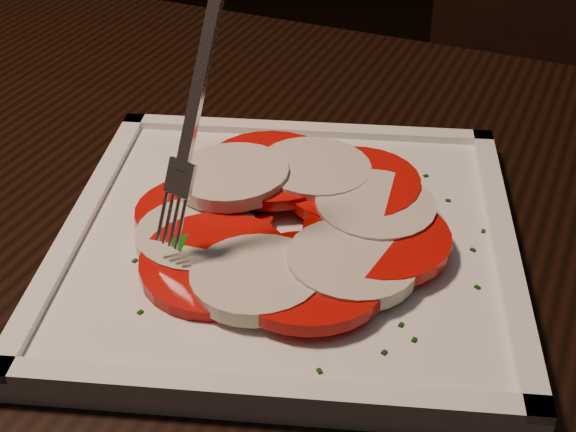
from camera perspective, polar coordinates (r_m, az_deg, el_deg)
table at (r=0.63m, az=-6.53°, el=-8.27°), size 1.29×0.95×0.75m
chair at (r=1.18m, az=19.06°, el=4.95°), size 0.51×0.51×0.93m
plate at (r=0.54m, az=0.00°, el=-1.96°), size 0.40×0.40×0.01m
caprese_salad at (r=0.53m, az=-0.01°, el=-0.35°), size 0.26×0.23×0.03m
fork at (r=0.48m, az=-5.92°, el=8.21°), size 0.03×0.07×0.16m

